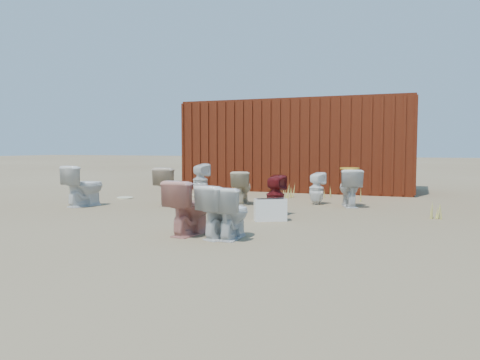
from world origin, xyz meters
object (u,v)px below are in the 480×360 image
(toilet_front_maroon, at_px, (275,195))
(loose_tank, at_px, (270,210))
(toilet_back_beige_left, at_px, (242,188))
(toilet_back_yellowlid, at_px, (349,188))
(toilet_front_a, at_px, (84,186))
(toilet_back_beige_right, at_px, (171,186))
(toilet_back_e, at_px, (317,188))
(shipping_container, at_px, (300,146))
(toilet_front_c, at_px, (223,211))
(toilet_front_e, at_px, (232,213))
(toilet_front_pink, at_px, (190,207))
(toilet_back_a, at_px, (200,180))

(toilet_front_maroon, relative_size, loose_tank, 1.37)
(toilet_back_beige_left, relative_size, toilet_back_yellowlid, 0.92)
(loose_tank, bearing_deg, toilet_front_a, 145.99)
(toilet_back_beige_right, xyz_separation_m, toilet_back_e, (2.66, 1.20, -0.05))
(shipping_container, xyz_separation_m, toilet_front_c, (0.80, -7.24, -0.86))
(toilet_front_a, bearing_deg, toilet_front_c, 168.45)
(toilet_back_beige_right, xyz_separation_m, toilet_back_yellowlid, (3.33, 1.09, -0.01))
(toilet_back_beige_left, bearing_deg, toilet_back_beige_right, 17.66)
(toilet_front_c, height_order, loose_tank, toilet_front_c)
(toilet_front_e, relative_size, toilet_back_e, 1.02)
(toilet_front_pink, relative_size, loose_tank, 1.46)
(toilet_front_pink, bearing_deg, toilet_front_c, -177.78)
(toilet_back_beige_right, relative_size, toilet_back_e, 1.17)
(toilet_front_c, height_order, toilet_back_e, toilet_front_c)
(shipping_container, bearing_deg, toilet_front_pink, -87.70)
(loose_tank, bearing_deg, toilet_back_e, 56.84)
(toilet_back_yellowlid, xyz_separation_m, loose_tank, (-0.90, -2.27, -0.19))
(toilet_front_maroon, bearing_deg, toilet_back_a, -33.43)
(toilet_back_yellowlid, relative_size, loose_tank, 1.47)
(toilet_front_pink, bearing_deg, loose_tank, -104.52)
(toilet_front_a, height_order, toilet_back_beige_left, toilet_front_a)
(shipping_container, distance_m, toilet_back_yellowlid, 3.97)
(toilet_front_pink, height_order, toilet_back_e, toilet_front_pink)
(toilet_front_c, relative_size, toilet_back_e, 1.05)
(shipping_container, height_order, toilet_front_e, shipping_container)
(toilet_back_beige_left, xyz_separation_m, loose_tank, (1.20, -1.90, -0.16))
(shipping_container, bearing_deg, loose_tank, -80.69)
(toilet_front_a, distance_m, toilet_front_pink, 3.84)
(toilet_front_a, relative_size, toilet_back_yellowlid, 1.09)
(toilet_back_beige_right, bearing_deg, toilet_front_c, 132.86)
(toilet_back_e, bearing_deg, toilet_back_a, 15.19)
(toilet_back_beige_left, bearing_deg, toilet_back_yellowlid, 177.65)
(loose_tank, bearing_deg, toilet_front_c, -122.72)
(shipping_container, height_order, loose_tank, shipping_container)
(toilet_back_yellowlid, xyz_separation_m, toilet_back_e, (-0.67, 0.11, -0.04))
(toilet_front_a, relative_size, toilet_back_beige_right, 1.05)
(toilet_back_a, height_order, toilet_back_e, toilet_back_a)
(toilet_back_a, bearing_deg, toilet_front_a, 78.42)
(toilet_front_pink, relative_size, toilet_front_c, 1.07)
(toilet_front_maroon, height_order, toilet_back_beige_right, toilet_back_beige_right)
(toilet_back_a, xyz_separation_m, toilet_back_e, (2.80, -0.40, -0.06))
(toilet_front_c, relative_size, toilet_back_yellowlid, 0.93)
(toilet_front_e, xyz_separation_m, toilet_back_yellowlid, (0.93, 3.80, 0.04))
(toilet_front_e, xyz_separation_m, toilet_back_beige_left, (-1.17, 3.42, 0.01))
(toilet_front_e, relative_size, toilet_back_yellowlid, 0.90)
(toilet_front_c, xyz_separation_m, toilet_back_beige_right, (-2.30, 2.73, 0.04))
(toilet_back_beige_right, height_order, loose_tank, toilet_back_beige_right)
(toilet_front_a, height_order, toilet_front_e, toilet_front_a)
(toilet_front_pink, height_order, toilet_back_beige_right, toilet_back_beige_right)
(toilet_front_pink, height_order, loose_tank, toilet_front_pink)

